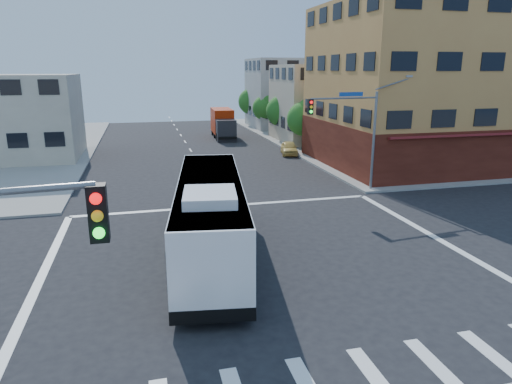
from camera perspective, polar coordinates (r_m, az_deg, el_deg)
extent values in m
plane|color=black|center=(20.62, 1.22, -9.16)|extent=(120.00, 120.00, 0.00)
cube|color=gray|center=(67.02, 22.88, 6.72)|extent=(50.00, 50.00, 0.15)
cube|color=#C28A45|center=(44.36, 20.72, 12.25)|extent=(18.00, 15.00, 14.00)
cube|color=#5F2215|center=(44.81, 20.13, 5.87)|extent=(18.09, 15.08, 4.00)
cube|color=maroon|center=(38.99, 26.13, 6.39)|extent=(16.00, 1.60, 0.51)
cube|color=tan|center=(56.71, 8.95, 10.90)|extent=(12.00, 10.00, 9.00)
cube|color=#A5A5A0|center=(69.77, 4.42, 12.19)|extent=(12.00, 10.00, 10.00)
cube|color=beige|center=(49.80, -28.27, 8.17)|extent=(12.00, 10.00, 8.00)
cylinder|color=slate|center=(33.33, 14.48, 6.04)|extent=(0.18, 0.18, 7.00)
cylinder|color=slate|center=(31.66, 11.00, 11.44)|extent=(5.01, 0.62, 0.12)
cube|color=black|center=(30.50, 6.81, 10.53)|extent=(0.32, 0.30, 1.00)
sphere|color=#FF0C0C|center=(30.32, 6.95, 11.07)|extent=(0.20, 0.20, 0.20)
sphere|color=yellow|center=(30.34, 6.93, 10.51)|extent=(0.20, 0.20, 0.20)
sphere|color=#19FF33|center=(30.36, 6.91, 9.94)|extent=(0.20, 0.20, 0.20)
cube|color=#164597|center=(31.90, 11.82, 11.87)|extent=(1.80, 0.22, 0.28)
cube|color=gray|center=(34.44, 18.55, 13.56)|extent=(0.50, 0.22, 0.14)
cube|color=black|center=(8.22, -19.13, -2.50)|extent=(0.32, 0.30, 1.00)
sphere|color=#FF0C0C|center=(7.97, -19.41, -0.80)|extent=(0.20, 0.20, 0.20)
sphere|color=yellow|center=(8.05, -19.22, -2.85)|extent=(0.20, 0.20, 0.20)
sphere|color=#19FF33|center=(8.15, -19.04, -4.86)|extent=(0.20, 0.20, 0.20)
cylinder|color=#3B2715|center=(49.66, 5.90, 6.32)|extent=(0.28, 0.28, 1.92)
sphere|color=#1C5819|center=(49.35, 5.98, 9.07)|extent=(3.60, 3.60, 3.60)
sphere|color=#1C5819|center=(49.12, 6.57, 10.08)|extent=(2.52, 2.52, 2.52)
cylinder|color=#3B2715|center=(57.16, 3.17, 7.56)|extent=(0.28, 0.28, 1.99)
sphere|color=#1C5819|center=(56.89, 3.20, 10.07)|extent=(3.80, 3.80, 3.80)
sphere|color=#1C5819|center=(56.64, 3.70, 11.00)|extent=(2.66, 2.66, 2.66)
cylinder|color=#3B2715|center=(64.79, 1.06, 8.42)|extent=(0.28, 0.28, 1.89)
sphere|color=#1C5819|center=(64.57, 1.07, 10.45)|extent=(3.40, 3.40, 3.40)
sphere|color=#1C5819|center=(64.32, 1.50, 11.19)|extent=(2.38, 2.38, 2.38)
cylinder|color=#3B2715|center=(72.49, -0.61, 9.18)|extent=(0.28, 0.28, 2.03)
sphere|color=#1C5819|center=(72.27, -0.61, 11.25)|extent=(4.00, 4.00, 4.00)
sphere|color=#1C5819|center=(72.01, -0.24, 12.03)|extent=(2.80, 2.80, 2.80)
cube|color=black|center=(21.63, -5.63, -6.28)|extent=(4.72, 13.68, 0.50)
cube|color=white|center=(21.17, -5.72, -2.83)|extent=(4.70, 13.65, 3.18)
cube|color=black|center=(21.11, -5.74, -2.33)|extent=(4.70, 13.26, 1.39)
cube|color=black|center=(27.53, -5.83, 1.56)|extent=(2.60, 0.44, 1.51)
cube|color=#E5590C|center=(27.33, -5.89, 3.85)|extent=(2.12, 0.36, 0.31)
cube|color=white|center=(20.75, -5.83, 1.17)|extent=(4.61, 13.38, 0.13)
cube|color=white|center=(17.45, -5.79, -0.60)|extent=(2.32, 2.71, 0.40)
cube|color=#0C6D3E|center=(20.96, -9.60, -5.50)|extent=(0.89, 6.08, 0.31)
cube|color=#0C6D3E|center=(20.95, -1.71, -5.29)|extent=(0.89, 6.08, 0.31)
cylinder|color=black|center=(25.71, -8.69, -2.95)|extent=(0.49, 1.20, 1.16)
cylinder|color=#99999E|center=(25.72, -9.04, -2.96)|extent=(0.13, 0.58, 0.58)
cylinder|color=black|center=(25.71, -2.74, -2.79)|extent=(0.49, 1.20, 1.16)
cylinder|color=#99999E|center=(25.72, -2.39, -2.78)|extent=(0.13, 0.58, 0.58)
cylinder|color=black|center=(17.77, -9.89, -11.50)|extent=(0.49, 1.20, 1.16)
cylinder|color=#99999E|center=(17.78, -10.40, -11.50)|extent=(0.13, 0.58, 0.58)
cylinder|color=black|center=(17.77, -1.11, -11.26)|extent=(0.49, 1.20, 1.16)
cylinder|color=#99999E|center=(17.78, -0.60, -11.24)|extent=(0.13, 0.58, 0.58)
cube|color=#232328|center=(55.87, -3.77, 7.68)|extent=(2.41, 2.31, 2.60)
cube|color=black|center=(54.88, -3.64, 7.97)|extent=(2.10, 0.18, 1.00)
cube|color=#B02204|center=(59.52, -4.28, 8.91)|extent=(2.67, 5.71, 3.00)
cube|color=black|center=(58.52, -4.10, 7.27)|extent=(2.59, 8.10, 0.30)
cylinder|color=black|center=(56.04, -4.85, 6.86)|extent=(0.33, 1.01, 1.00)
cylinder|color=black|center=(56.31, -2.72, 6.94)|extent=(0.33, 1.01, 1.00)
cylinder|color=black|center=(58.90, -5.18, 7.25)|extent=(0.33, 1.01, 1.00)
cylinder|color=black|center=(59.16, -3.14, 7.32)|extent=(0.33, 1.01, 1.00)
cylinder|color=black|center=(61.37, -5.44, 7.56)|extent=(0.33, 1.01, 1.00)
cylinder|color=black|center=(61.61, -3.48, 7.63)|extent=(0.33, 1.01, 1.00)
imported|color=#E3C261|center=(47.09, 4.16, 5.51)|extent=(2.39, 4.16, 1.33)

